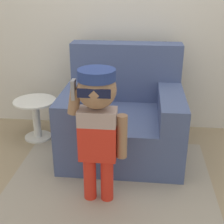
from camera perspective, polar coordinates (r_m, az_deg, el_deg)
name	(u,v)px	position (r m, az deg, el deg)	size (l,w,h in m)	color
ground_plane	(116,151)	(3.04, 0.74, -7.15)	(10.00, 10.00, 0.00)	#998466
wall_back	(123,5)	(3.29, 1.99, 19.04)	(10.00, 0.05, 2.60)	silver
armchair	(123,116)	(2.94, 2.06, -0.80)	(1.07, 0.97, 0.97)	#475684
person_child	(98,117)	(2.11, -2.62, -0.99)	(0.41, 0.31, 1.00)	red
side_table	(36,115)	(3.27, -13.71, -0.59)	(0.42, 0.42, 0.42)	white
rug	(110,180)	(2.64, -0.28, -12.26)	(1.65, 1.37, 0.01)	#9E9384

